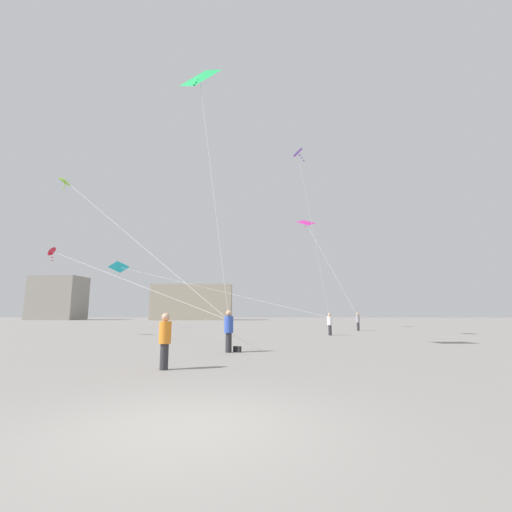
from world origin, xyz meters
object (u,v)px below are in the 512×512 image
(person_in_blue, at_px, (229,329))
(handbag_beside_flyer, at_px, (237,349))
(kite_violet_delta, at_px, (299,158))
(kite_emerald_delta, at_px, (200,80))
(building_centre_hall, at_px, (193,302))
(kite_magenta_delta, at_px, (307,223))
(person_in_orange, at_px, (165,338))
(kite_lime_diamond, at_px, (68,184))
(kite_crimson_diamond, at_px, (56,253))
(building_left_hall, at_px, (58,298))
(kite_cyan_delta, at_px, (122,268))
(person_in_white, at_px, (330,323))
(person_in_grey, at_px, (358,321))

(person_in_blue, xyz_separation_m, handbag_beside_flyer, (0.35, 0.10, -0.82))
(kite_violet_delta, bearing_deg, handbag_beside_flyer, -111.23)
(kite_emerald_delta, distance_m, building_centre_hall, 78.52)
(kite_violet_delta, height_order, kite_magenta_delta, kite_violet_delta)
(kite_magenta_delta, bearing_deg, building_centre_hall, 115.20)
(person_in_orange, bearing_deg, kite_emerald_delta, -135.61)
(kite_lime_diamond, bearing_deg, kite_crimson_diamond, 127.32)
(kite_lime_diamond, distance_m, building_left_hall, 82.66)
(kite_cyan_delta, bearing_deg, kite_violet_delta, -37.17)
(kite_emerald_delta, bearing_deg, person_in_white, 57.09)
(kite_emerald_delta, distance_m, handbag_beside_flyer, 12.42)
(kite_crimson_diamond, bearing_deg, building_left_hall, 121.32)
(building_left_hall, bearing_deg, kite_lime_diamond, -58.41)
(kite_lime_diamond, height_order, kite_crimson_diamond, kite_lime_diamond)
(person_in_white, distance_m, building_centre_hall, 69.12)
(person_in_blue, height_order, person_in_orange, person_in_blue)
(person_in_orange, bearing_deg, building_left_hall, -105.22)
(person_in_blue, bearing_deg, handbag_beside_flyer, -13.97)
(person_in_grey, bearing_deg, person_in_blue, -106.13)
(person_in_grey, xyz_separation_m, kite_lime_diamond, (-21.11, -12.85, 8.91))
(kite_crimson_diamond, height_order, building_left_hall, building_left_hall)
(person_in_grey, distance_m, building_centre_hall, 63.96)
(kite_emerald_delta, relative_size, handbag_beside_flyer, 36.70)
(kite_emerald_delta, xyz_separation_m, building_left_hall, (-52.94, 76.52, -6.73))
(kite_lime_diamond, bearing_deg, kite_cyan_delta, 101.21)
(person_in_grey, distance_m, handbag_beside_flyer, 21.26)
(building_left_hall, bearing_deg, kite_emerald_delta, -55.32)
(kite_lime_diamond, height_order, kite_magenta_delta, kite_magenta_delta)
(kite_crimson_diamond, bearing_deg, kite_violet_delta, -0.80)
(person_in_blue, xyz_separation_m, kite_lime_diamond, (-11.21, 6.23, 8.88))
(building_centre_hall, bearing_deg, handbag_beside_flyer, -76.13)
(person_in_blue, height_order, building_left_hall, building_left_hall)
(person_in_blue, bearing_deg, kite_crimson_diamond, 115.67)
(person_in_grey, relative_size, person_in_orange, 1.05)
(person_in_blue, xyz_separation_m, kite_emerald_delta, (-1.52, 0.03, 11.46))
(kite_crimson_diamond, distance_m, building_centre_hall, 67.23)
(person_in_orange, height_order, kite_magenta_delta, kite_magenta_delta)
(kite_cyan_delta, distance_m, kite_magenta_delta, 21.14)
(building_centre_hall, bearing_deg, kite_magenta_delta, -64.80)
(kite_crimson_diamond, height_order, building_centre_hall, building_centre_hall)
(person_in_grey, xyz_separation_m, kite_crimson_diamond, (-23.42, -9.82, 4.92))
(person_in_blue, xyz_separation_m, person_in_grey, (9.90, 19.08, -0.03))
(building_centre_hall, bearing_deg, person_in_blue, -76.40)
(handbag_beside_flyer, bearing_deg, kite_emerald_delta, -177.98)
(kite_violet_delta, height_order, building_centre_hall, kite_violet_delta)
(person_in_blue, relative_size, person_in_grey, 1.03)
(kite_cyan_delta, bearing_deg, kite_lime_diamond, -78.79)
(person_in_grey, xyz_separation_m, kite_magenta_delta, (-3.99, 5.43, 10.86))
(person_in_orange, bearing_deg, kite_cyan_delta, -112.78)
(kite_crimson_diamond, xyz_separation_m, handbag_beside_flyer, (13.87, -9.16, -5.71))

